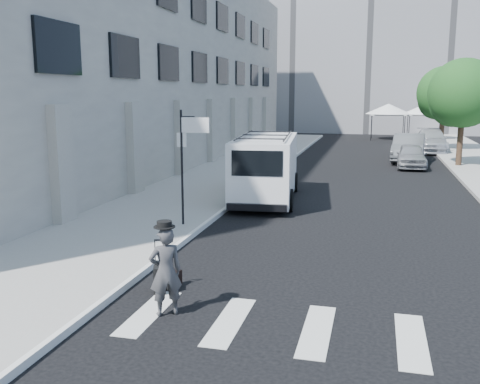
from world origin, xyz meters
The scene contains 16 objects.
ground centered at (0.00, 0.00, 0.00)m, with size 120.00×120.00×0.00m, color black.
sidewalk_left centered at (-4.25, 16.00, 0.07)m, with size 4.50×48.00×0.15m, color gray.
building_left centered at (-11.50, 18.00, 6.00)m, with size 10.00×44.00×12.00m, color gray.
building_far centered at (2.00, 50.00, 12.50)m, with size 22.00×12.00×25.00m, color slate.
sign_pole centered at (-2.36, 3.20, 2.65)m, with size 1.03×0.07×3.50m.
tree_near centered at (7.50, 20.15, 3.97)m, with size 3.80×3.83×6.03m.
tree_far centered at (7.50, 29.15, 3.97)m, with size 3.80×3.83×6.03m.
tent_left centered at (4.00, 38.00, 2.71)m, with size 4.00×4.00×3.20m.
tent_right centered at (7.20, 38.50, 2.71)m, with size 4.00×4.00×3.20m.
businessman centered at (-0.64, -3.00, 0.85)m, with size 0.62×0.41×1.70m, color #3B3B3E.
briefcase centered at (-1.04, -1.61, 0.17)m, with size 0.12×0.44×0.34m, color black.
suitcase centered at (-1.21, -1.94, 0.29)m, with size 0.37×0.46×1.10m.
cargo_van centered at (-1.07, 8.46, 1.27)m, with size 2.83×6.74×2.46m.
parked_car_a centered at (5.00, 19.32, 0.67)m, with size 1.58×3.94×1.34m, color #919398.
parked_car_b centered at (5.00, 22.20, 0.84)m, with size 1.78×5.09×1.68m, color #5B5F63.
parked_car_c centered at (6.80, 28.14, 0.81)m, with size 2.26×5.55×1.61m, color #B5B7BE.
Camera 1 is at (3.06, -11.89, 4.14)m, focal length 40.00 mm.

